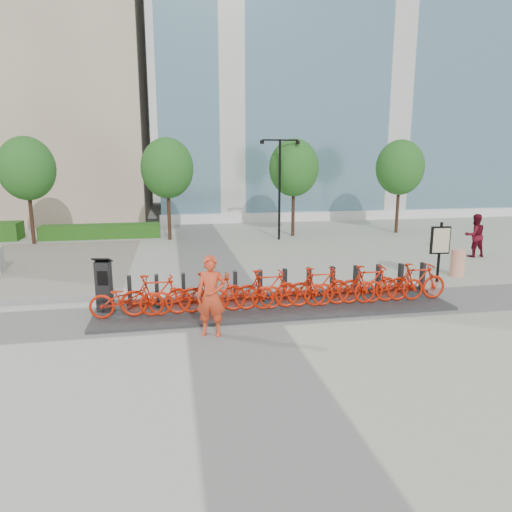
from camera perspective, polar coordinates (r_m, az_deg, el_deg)
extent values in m
plane|color=#999B85|center=(12.19, -3.33, -7.14)|extent=(120.00, 120.00, 0.00)
cube|color=slate|center=(41.29, 12.46, 22.79)|extent=(32.00, 16.00, 24.00)
cube|color=#154313|center=(25.15, -18.74, 2.95)|extent=(6.00, 1.20, 0.70)
cylinder|color=black|center=(24.46, -26.29, 4.84)|extent=(0.18, 0.18, 3.00)
ellipsoid|color=#1B551F|center=(24.34, -26.75, 9.74)|extent=(2.60, 2.60, 2.99)
cylinder|color=black|center=(23.57, -10.84, 5.63)|extent=(0.18, 0.18, 3.00)
ellipsoid|color=#1B551F|center=(23.44, -11.04, 10.74)|extent=(2.60, 2.60, 2.99)
cylinder|color=black|center=(24.43, 4.67, 6.01)|extent=(0.18, 0.18, 3.00)
ellipsoid|color=#1B551F|center=(24.31, 4.75, 10.94)|extent=(2.60, 2.60, 2.99)
cylinder|color=black|center=(26.65, 17.28, 6.00)|extent=(0.18, 0.18, 3.00)
ellipsoid|color=#1B551F|center=(26.54, 17.56, 10.51)|extent=(2.60, 2.60, 2.99)
cylinder|color=black|center=(23.14, 2.95, 8.20)|extent=(0.12, 0.12, 5.00)
cube|color=black|center=(23.01, 1.90, 14.29)|extent=(0.90, 0.08, 0.08)
cube|color=black|center=(23.22, 4.13, 14.24)|extent=(0.90, 0.08, 0.08)
cylinder|color=black|center=(22.91, 0.76, 14.05)|extent=(0.20, 0.20, 0.18)
cylinder|color=black|center=(23.34, 5.23, 13.97)|extent=(0.20, 0.20, 0.18)
cube|color=#2E2E30|center=(12.68, 2.36, -6.18)|extent=(9.60, 2.40, 0.08)
imported|color=#B51A05|center=(11.94, -15.86, -5.15)|extent=(1.84, 0.64, 0.97)
imported|color=#B51A05|center=(11.88, -12.40, -4.80)|extent=(1.78, 0.50, 1.07)
imported|color=#B51A05|center=(11.89, -8.91, -4.91)|extent=(1.84, 0.64, 0.97)
imported|color=#B51A05|center=(11.91, -5.44, -4.52)|extent=(1.78, 0.50, 1.07)
imported|color=#B51A05|center=(12.01, -2.01, -4.60)|extent=(1.84, 0.64, 0.97)
imported|color=#B51A05|center=(12.12, 1.37, -4.18)|extent=(1.78, 0.50, 1.07)
imported|color=#B51A05|center=(12.30, 4.66, -4.23)|extent=(1.84, 0.64, 0.97)
imported|color=#B51A05|center=(12.49, 7.86, -3.80)|extent=(1.78, 0.50, 1.07)
imported|color=#B51A05|center=(12.75, 10.93, -3.84)|extent=(1.84, 0.64, 0.97)
imported|color=#B51A05|center=(13.01, 13.89, -3.41)|extent=(1.78, 0.50, 1.07)
imported|color=#B51A05|center=(13.33, 16.70, -3.43)|extent=(1.84, 0.64, 0.97)
imported|color=#B51A05|center=(13.66, 19.40, -3.01)|extent=(1.78, 0.50, 1.07)
cube|color=black|center=(12.56, -18.46, -3.62)|extent=(0.42, 0.38, 1.33)
cube|color=black|center=(12.40, -18.67, -0.48)|extent=(0.50, 0.44, 0.17)
cube|color=black|center=(12.34, -18.64, -2.66)|extent=(0.27, 0.07, 0.37)
imported|color=red|center=(10.47, -5.63, -5.00)|extent=(0.79, 0.63, 1.88)
imported|color=#500915|center=(21.12, 25.66, 2.34)|extent=(0.90, 0.72, 1.80)
cylinder|color=#D9501D|center=(17.37, 23.87, -0.80)|extent=(0.56, 0.56, 0.93)
cylinder|color=black|center=(16.15, 21.93, 0.41)|extent=(0.09, 0.09, 2.00)
cube|color=black|center=(16.08, 22.04, 1.85)|extent=(0.66, 0.13, 0.91)
cube|color=#C0B58F|center=(16.04, 22.15, 1.81)|extent=(0.56, 0.05, 0.80)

